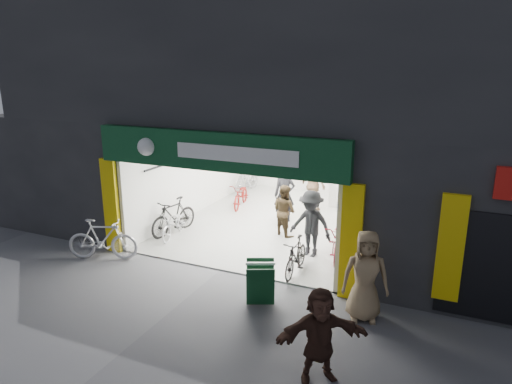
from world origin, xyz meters
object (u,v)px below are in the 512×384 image
Objects in this scene: pedestrian_near at (365,276)px; bike_right_front at (296,256)px; sandwich_board at (260,282)px; parked_bike at (103,239)px; bike_left_front at (174,224)px.

bike_right_front is at bearing 126.82° from pedestrian_near.
parked_bike is at bearing 150.49° from sandwich_board.
pedestrian_near reaches higher than sandwich_board.
sandwich_board reaches higher than bike_left_front.
pedestrian_near is 2.03× the size of sandwich_board.
sandwich_board is at bearing -43.28° from bike_left_front.
bike_right_front reaches higher than bike_left_front.
pedestrian_near is (6.04, -2.29, 0.52)m from bike_left_front.
pedestrian_near is 2.20m from sandwich_board.
bike_left_front is 4.68m from sandwich_board.
bike_left_front is 4.21m from bike_right_front.
parked_bike reaches higher than bike_left_front.
bike_left_front is 6.48m from pedestrian_near.
bike_left_front is at bearing 122.71° from sandwich_board.
bike_right_front is at bearing -97.28° from parked_bike.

